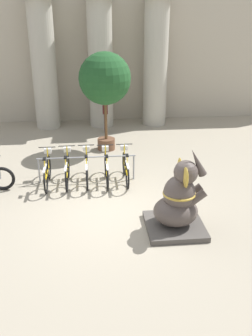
{
  "coord_description": "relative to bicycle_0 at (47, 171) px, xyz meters",
  "views": [
    {
      "loc": [
        -0.51,
        -8.12,
        4.72
      ],
      "look_at": [
        0.34,
        0.47,
        1.0
      ],
      "focal_mm": 40.0,
      "sensor_mm": 36.0,
      "label": 1
    }
  ],
  "objects": [
    {
      "name": "ground_plane",
      "position": [
        1.78,
        -1.8,
        -0.42
      ],
      "size": [
        60.0,
        60.0,
        0.0
      ],
      "primitive_type": "plane",
      "color": "#9E937F"
    },
    {
      "name": "building_facade",
      "position": [
        1.78,
        6.8,
        2.58
      ],
      "size": [
        20.0,
        0.2,
        6.0
      ],
      "color": "#B2A893",
      "rests_on": "ground_plane"
    },
    {
      "name": "column_left",
      "position": [
        -0.5,
        5.8,
        2.21
      ],
      "size": [
        1.24,
        1.24,
        5.16
      ],
      "color": "#ADA899",
      "rests_on": "ground_plane"
    },
    {
      "name": "column_middle",
      "position": [
        1.78,
        5.8,
        2.21
      ],
      "size": [
        1.24,
        1.24,
        5.16
      ],
      "color": "#ADA899",
      "rests_on": "ground_plane"
    },
    {
      "name": "column_right",
      "position": [
        4.06,
        5.8,
        2.21
      ],
      "size": [
        1.24,
        1.24,
        5.16
      ],
      "color": "#ADA899",
      "rests_on": "ground_plane"
    },
    {
      "name": "bike_rack",
      "position": [
        1.12,
        0.15,
        0.16
      ],
      "size": [
        2.85,
        0.05,
        0.77
      ],
      "color": "gray",
      "rests_on": "ground_plane"
    },
    {
      "name": "bicycle_0",
      "position": [
        0.0,
        0.0,
        0.0
      ],
      "size": [
        0.48,
        1.67,
        1.02
      ],
      "color": "black",
      "rests_on": "ground_plane"
    },
    {
      "name": "bicycle_1",
      "position": [
        0.56,
        0.05,
        0.0
      ],
      "size": [
        0.48,
        1.67,
        1.02
      ],
      "color": "black",
      "rests_on": "ground_plane"
    },
    {
      "name": "bicycle_2",
      "position": [
        1.12,
        0.07,
        0.0
      ],
      "size": [
        0.48,
        1.67,
        1.02
      ],
      "color": "black",
      "rests_on": "ground_plane"
    },
    {
      "name": "bicycle_3",
      "position": [
        1.69,
        0.02,
        0.0
      ],
      "size": [
        0.48,
        1.67,
        1.02
      ],
      "color": "black",
      "rests_on": "ground_plane"
    },
    {
      "name": "bicycle_4",
      "position": [
        2.25,
        0.04,
        0.0
      ],
      "size": [
        0.48,
        1.67,
        1.02
      ],
      "color": "black",
      "rests_on": "ground_plane"
    },
    {
      "name": "elephant_statue",
      "position": [
        3.18,
        -2.65,
        0.25
      ],
      "size": [
        1.32,
        1.32,
        1.98
      ],
      "color": "#4C4742",
      "rests_on": "ground_plane"
    },
    {
      "name": "person_pedestrian",
      "position": [
        1.89,
        4.81,
        0.54
      ],
      "size": [
        0.21,
        0.47,
        1.61
      ],
      "color": "#383342",
      "rests_on": "ground_plane"
    },
    {
      "name": "potted_tree",
      "position": [
        1.82,
        2.79,
        2.04
      ],
      "size": [
        1.77,
        1.77,
        3.41
      ],
      "color": "brown",
      "rests_on": "ground_plane"
    }
  ]
}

